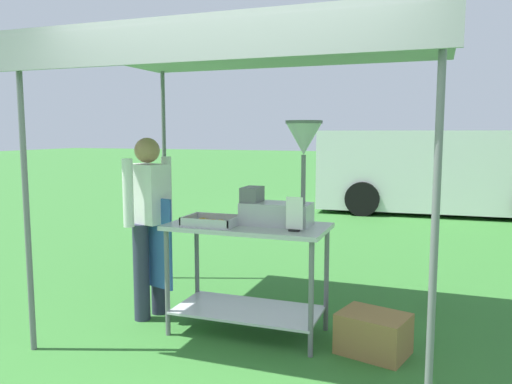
% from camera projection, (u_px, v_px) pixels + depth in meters
% --- Properties ---
extents(ground_plane, '(70.00, 70.00, 0.00)m').
position_uv_depth(ground_plane, '(360.00, 226.00, 8.99)').
color(ground_plane, '#33702D').
extents(stall_canopy, '(3.07, 2.23, 2.36)m').
position_uv_depth(stall_canopy, '(252.00, 54.00, 4.02)').
color(stall_canopy, slate).
rests_on(stall_canopy, ground).
extents(donut_cart, '(1.30, 0.64, 0.91)m').
position_uv_depth(donut_cart, '(248.00, 257.00, 4.12)').
color(donut_cart, '#B7B7BC').
rests_on(donut_cart, ground).
extents(donut_tray, '(0.42, 0.31, 0.07)m').
position_uv_depth(donut_tray, '(211.00, 222.00, 4.07)').
color(donut_tray, '#B7B7BC').
rests_on(donut_tray, donut_cart).
extents(donut_fryer, '(0.64, 0.29, 0.84)m').
position_uv_depth(donut_fryer, '(285.00, 183.00, 4.02)').
color(donut_fryer, '#B7B7BC').
rests_on(donut_fryer, donut_cart).
extents(menu_sign, '(0.13, 0.05, 0.26)m').
position_uv_depth(menu_sign, '(294.00, 217.00, 3.80)').
color(menu_sign, black).
rests_on(menu_sign, donut_cart).
extents(vendor, '(0.47, 0.53, 1.61)m').
position_uv_depth(vendor, '(149.00, 218.00, 4.46)').
color(vendor, '#2D3347').
rests_on(vendor, ground).
extents(supply_crate, '(0.57, 0.49, 0.31)m').
position_uv_depth(supply_crate, '(373.00, 334.00, 3.78)').
color(supply_crate, olive).
rests_on(supply_crate, ground).
extents(van_white, '(5.04, 2.29, 1.69)m').
position_uv_depth(van_white, '(442.00, 170.00, 10.43)').
color(van_white, white).
rests_on(van_white, ground).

